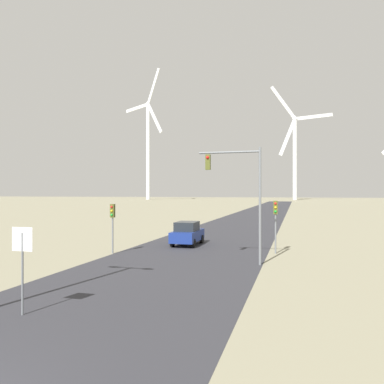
{
  "coord_description": "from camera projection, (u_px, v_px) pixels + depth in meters",
  "views": [
    {
      "loc": [
        6.83,
        -4.84,
        4.13
      ],
      "look_at": [
        0.0,
        19.61,
        4.15
      ],
      "focal_mm": 35.0,
      "sensor_mm": 36.0,
      "label": 1
    }
  ],
  "objects": [
    {
      "name": "road_surface",
      "position": [
        246.0,
        221.0,
        52.73
      ],
      "size": [
        10.0,
        240.0,
        0.01
      ],
      "color": "#2D2D33",
      "rests_on": "ground"
    },
    {
      "name": "traffic_light_mast_overhead",
      "position": [
        240.0,
        183.0,
        21.52
      ],
      "size": [
        3.64,
        0.35,
        6.7
      ],
      "color": "slate",
      "rests_on": "ground"
    },
    {
      "name": "traffic_light_post_near_right",
      "position": [
        276.0,
        215.0,
        25.16
      ],
      "size": [
        0.28,
        0.34,
        3.55
      ],
      "color": "slate",
      "rests_on": "ground"
    },
    {
      "name": "stop_sign_near",
      "position": [
        22.0,
        254.0,
        12.56
      ],
      "size": [
        0.81,
        0.07,
        2.95
      ],
      "color": "slate",
      "rests_on": "ground"
    },
    {
      "name": "car_approaching",
      "position": [
        187.0,
        233.0,
        29.25
      ],
      "size": [
        1.88,
        4.13,
        1.83
      ],
      "color": "navy",
      "rests_on": "ground"
    },
    {
      "name": "traffic_light_post_near_left",
      "position": [
        113.0,
        217.0,
        25.18
      ],
      "size": [
        0.28,
        0.34,
        3.33
      ],
      "color": "slate",
      "rests_on": "ground"
    },
    {
      "name": "wind_turbine_left",
      "position": [
        295.0,
        149.0,
        199.02
      ],
      "size": [
        32.43,
        13.15,
        60.51
      ],
      "color": "silver",
      "rests_on": "ground"
    },
    {
      "name": "wind_turbine_far_left",
      "position": [
        148.0,
        142.0,
        212.0
      ],
      "size": [
        28.76,
        15.87,
        72.79
      ],
      "color": "silver",
      "rests_on": "ground"
    }
  ]
}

